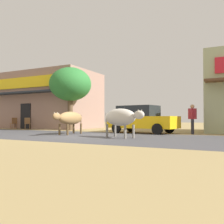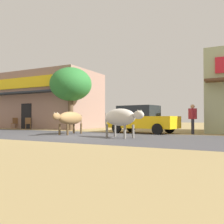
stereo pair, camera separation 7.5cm
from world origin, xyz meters
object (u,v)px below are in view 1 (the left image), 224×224
Objects in this scene: pedestrian_by_shop at (192,117)px; parked_hatchback_car at (141,119)px; cow_near_brown at (70,118)px; cafe_chair_near_tree at (14,123)px; cow_far_dark at (121,117)px; cafe_chair_by_doorway at (27,123)px; roadside_tree at (70,85)px.

parked_hatchback_car is at bearing -173.53° from pedestrian_by_shop.
parked_hatchback_car is 1.49× the size of cow_near_brown.
cafe_chair_near_tree is (-8.62, 3.78, -0.37)m from cow_near_brown.
pedestrian_by_shop is at bearing 6.47° from parked_hatchback_car.
parked_hatchback_car is at bearing 44.58° from cow_near_brown.
cafe_chair_near_tree is (-12.05, 4.60, -0.41)m from cow_far_dark.
roadside_tree is at bearing 3.79° from cafe_chair_by_doorway.
parked_hatchback_car is 9.81m from cafe_chair_by_doorway.
roadside_tree reaches higher than pedestrian_by_shop.
cafe_chair_near_tree is (-11.65, 0.80, -0.33)m from parked_hatchback_car.
roadside_tree is 6.37m from parked_hatchback_car.
cow_far_dark is 2.65× the size of cafe_chair_near_tree.
cow_near_brown is (2.78, -3.75, -2.47)m from roadside_tree.
cow_far_dark is 4.83m from pedestrian_by_shop.
cow_far_dark is (3.43, -0.81, 0.05)m from cow_near_brown.
cafe_chair_near_tree is at bearing 179.73° from roadside_tree.
pedestrian_by_shop is at bearing -2.88° from roadside_tree.
cow_far_dark is 1.47× the size of pedestrian_by_shop.
cow_far_dark is at bearing -36.37° from roadside_tree.
roadside_tree is 5.02× the size of cafe_chair_by_doorway.
roadside_tree is at bearing -0.27° from cafe_chair_near_tree.
cow_far_dark is (6.20, -4.57, -2.43)m from roadside_tree.
cafe_chair_by_doorway is (1.86, -0.29, 0.00)m from cafe_chair_near_tree.
pedestrian_by_shop is 12.71m from cafe_chair_by_doorway.
cafe_chair_by_doorway is (-9.80, 0.50, -0.33)m from parked_hatchback_car.
cow_near_brown is at bearing 166.62° from cow_far_dark.
cow_far_dark is at bearing -22.89° from cafe_chair_by_doorway.
cow_far_dark is at bearing -121.26° from pedestrian_by_shop.
cow_far_dark is at bearing -20.88° from cafe_chair_near_tree.
parked_hatchback_car is 2.60× the size of pedestrian_by_shop.
pedestrian_by_shop reaches higher than cow_far_dark.
roadside_tree reaches higher than cafe_chair_by_doorway.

